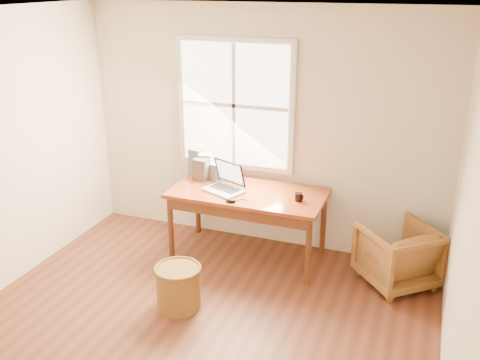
% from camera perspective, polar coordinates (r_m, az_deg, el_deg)
% --- Properties ---
extents(room_shell, '(4.04, 4.54, 2.64)m').
position_cam_1_polar(room_shell, '(3.94, -7.46, -1.91)').
color(room_shell, brown).
rests_on(room_shell, ground).
extents(desk, '(1.60, 0.80, 0.04)m').
position_cam_1_polar(desk, '(5.54, 0.86, -1.42)').
color(desk, brown).
rests_on(desk, room_shell).
extents(armchair, '(0.92, 0.93, 0.61)m').
position_cam_1_polar(armchair, '(5.46, 16.48, -7.69)').
color(armchair, brown).
rests_on(armchair, room_shell).
extents(wicker_stool, '(0.48, 0.48, 0.40)m').
position_cam_1_polar(wicker_stool, '(4.96, -6.59, -11.35)').
color(wicker_stool, brown).
rests_on(wicker_stool, room_shell).
extents(laptop, '(0.50, 0.51, 0.28)m').
position_cam_1_polar(laptop, '(5.49, -1.77, 0.14)').
color(laptop, silver).
rests_on(laptop, desk).
extents(mouse, '(0.12, 0.07, 0.04)m').
position_cam_1_polar(mouse, '(5.27, -0.98, -2.19)').
color(mouse, black).
rests_on(mouse, desk).
extents(coffee_mug, '(0.08, 0.08, 0.08)m').
position_cam_1_polar(coffee_mug, '(5.32, 6.26, -1.81)').
color(coffee_mug, black).
rests_on(coffee_mug, desk).
extents(cd_stack_a, '(0.16, 0.14, 0.27)m').
position_cam_1_polar(cd_stack_a, '(5.91, -3.73, 1.58)').
color(cd_stack_a, '#B1B6BD').
rests_on(cd_stack_a, desk).
extents(cd_stack_b, '(0.17, 0.15, 0.24)m').
position_cam_1_polar(cd_stack_b, '(5.84, -4.12, 1.17)').
color(cd_stack_b, '#25252A').
rests_on(cd_stack_b, desk).
extents(cd_stack_c, '(0.15, 0.14, 0.30)m').
position_cam_1_polar(cd_stack_c, '(5.99, -4.72, 1.96)').
color(cd_stack_c, '#A3A5B1').
rests_on(cd_stack_c, desk).
extents(cd_stack_d, '(0.17, 0.16, 0.18)m').
position_cam_1_polar(cd_stack_d, '(5.86, -2.64, 0.97)').
color(cd_stack_d, '#B1B5BD').
rests_on(cd_stack_d, desk).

